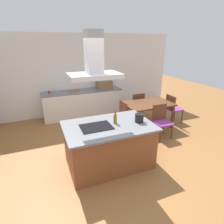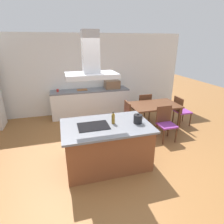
% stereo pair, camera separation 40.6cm
% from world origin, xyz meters
% --- Properties ---
extents(ground, '(16.00, 16.00, 0.00)m').
position_xyz_m(ground, '(0.00, 1.50, 0.00)').
color(ground, '#936033').
extents(wall_back, '(7.20, 0.10, 2.70)m').
position_xyz_m(wall_back, '(0.00, 3.25, 1.35)').
color(wall_back, white).
rests_on(wall_back, ground).
extents(kitchen_island, '(1.76, 1.14, 0.90)m').
position_xyz_m(kitchen_island, '(0.00, 0.00, 0.45)').
color(kitchen_island, brown).
rests_on(kitchen_island, ground).
extents(cooktop, '(0.60, 0.44, 0.01)m').
position_xyz_m(cooktop, '(-0.26, 0.00, 0.91)').
color(cooktop, black).
rests_on(cooktop, kitchen_island).
extents(tea_kettle, '(0.23, 0.18, 0.20)m').
position_xyz_m(tea_kettle, '(0.64, -0.09, 0.99)').
color(tea_kettle, black).
rests_on(tea_kettle, kitchen_island).
extents(olive_oil_bottle, '(0.07, 0.07, 0.24)m').
position_xyz_m(olive_oil_bottle, '(0.15, 0.03, 1.00)').
color(olive_oil_bottle, olive).
rests_on(olive_oil_bottle, kitchen_island).
extents(back_counter, '(2.63, 0.62, 0.90)m').
position_xyz_m(back_counter, '(0.16, 2.88, 0.45)').
color(back_counter, silver).
rests_on(back_counter, ground).
extents(countertop_microwave, '(0.50, 0.38, 0.28)m').
position_xyz_m(countertop_microwave, '(0.94, 2.88, 1.04)').
color(countertop_microwave, brown).
rests_on(countertop_microwave, back_counter).
extents(coffee_mug_red, '(0.08, 0.08, 0.09)m').
position_xyz_m(coffee_mug_red, '(-0.89, 2.91, 0.95)').
color(coffee_mug_red, red).
rests_on(coffee_mug_red, back_counter).
extents(cutting_board, '(0.34, 0.24, 0.02)m').
position_xyz_m(cutting_board, '(-0.10, 2.93, 0.91)').
color(cutting_board, '#995B33').
rests_on(cutting_board, back_counter).
extents(dining_table, '(1.40, 0.90, 0.75)m').
position_xyz_m(dining_table, '(1.74, 1.29, 0.67)').
color(dining_table, '#59331E').
rests_on(dining_table, ground).
extents(chair_at_right_end, '(0.42, 0.42, 0.89)m').
position_xyz_m(chair_at_right_end, '(2.65, 1.29, 0.51)').
color(chair_at_right_end, purple).
rests_on(chair_at_right_end, ground).
extents(chair_facing_island, '(0.42, 0.42, 0.89)m').
position_xyz_m(chair_facing_island, '(1.74, 0.62, 0.51)').
color(chair_facing_island, purple).
rests_on(chair_facing_island, ground).
extents(chair_facing_back_wall, '(0.42, 0.42, 0.89)m').
position_xyz_m(chair_facing_back_wall, '(1.74, 1.95, 0.51)').
color(chair_facing_back_wall, purple).
rests_on(chair_facing_back_wall, ground).
extents(chair_at_left_end, '(0.42, 0.42, 0.89)m').
position_xyz_m(chair_at_left_end, '(0.82, 1.29, 0.51)').
color(chair_at_left_end, purple).
rests_on(chair_at_left_end, ground).
extents(range_hood, '(0.90, 0.55, 0.78)m').
position_xyz_m(range_hood, '(-0.26, 0.00, 2.10)').
color(range_hood, '#ADADB2').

